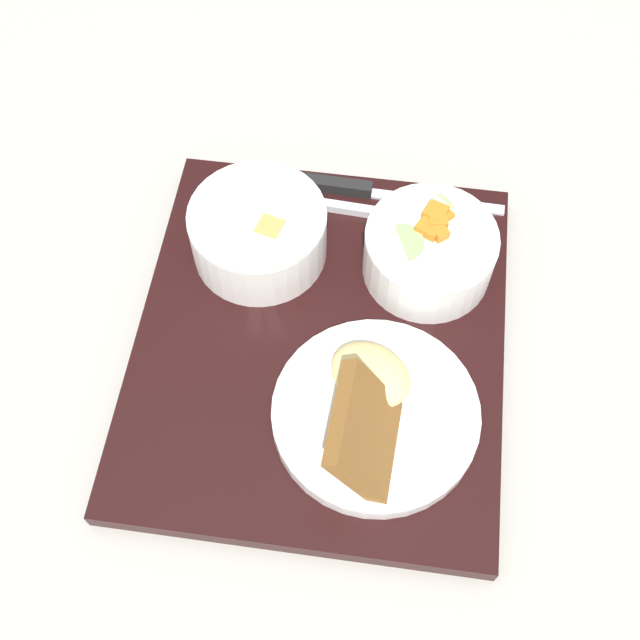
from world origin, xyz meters
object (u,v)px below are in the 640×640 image
object	(u,v)px
bowl_salad	(429,250)
knife	(364,190)
plate_main	(373,410)
spoon	(378,212)
bowl_soup	(258,230)

from	to	relation	value
bowl_salad	knife	distance (m)	0.11
plate_main	knife	bearing A→B (deg)	-171.97
bowl_salad	spoon	world-z (taller)	bowl_salad
plate_main	knife	size ratio (longest dim) A/B	0.86
bowl_salad	knife	size ratio (longest dim) A/B	0.60
bowl_salad	bowl_soup	xyz separation A→B (m)	(0.00, -0.16, 0.00)
knife	spoon	size ratio (longest dim) A/B	1.55
bowl_salad	knife	xyz separation A→B (m)	(-0.08, -0.07, -0.03)
bowl_soup	plate_main	size ratio (longest dim) A/B	0.72
bowl_salad	spoon	size ratio (longest dim) A/B	0.92
bowl_salad	bowl_soup	world-z (taller)	bowl_salad
knife	spoon	xyz separation A→B (m)	(0.03, 0.02, 0.00)
bowl_soup	plate_main	xyz separation A→B (m)	(0.15, 0.12, -0.02)
bowl_salad	knife	world-z (taller)	bowl_salad
bowl_salad	bowl_soup	size ratio (longest dim) A/B	0.95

